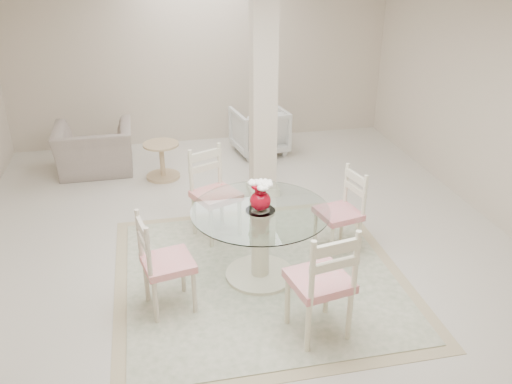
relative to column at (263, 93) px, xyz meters
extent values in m
plane|color=beige|center=(-0.50, -1.30, -1.35)|extent=(7.00, 7.00, 0.00)
cube|color=beige|center=(-0.50, 2.20, 0.00)|extent=(6.00, 0.02, 2.70)
cube|color=beige|center=(2.50, -1.30, 0.00)|extent=(0.02, 7.00, 2.70)
cube|color=beige|center=(0.00, 0.00, 0.00)|extent=(0.30, 0.30, 2.70)
cube|color=tan|center=(-0.45, -1.91, -1.35)|extent=(2.85, 2.85, 0.01)
cube|color=beige|center=(-0.45, -1.91, -1.34)|extent=(2.61, 2.61, 0.01)
cylinder|color=beige|center=(-0.45, -1.91, -1.32)|extent=(0.69, 0.69, 0.05)
cylinder|color=beige|center=(-0.45, -1.91, -0.96)|extent=(0.17, 0.17, 0.71)
cylinder|color=beige|center=(-0.45, -1.91, -0.62)|extent=(0.28, 0.28, 0.03)
cylinder|color=white|center=(-0.45, -1.91, -0.60)|extent=(1.31, 1.31, 0.01)
ellipsoid|color=#A00415|center=(-0.45, -1.91, -0.50)|extent=(0.20, 0.20, 0.19)
cylinder|color=#A00415|center=(-0.45, -1.91, -0.38)|extent=(0.11, 0.11, 0.06)
cylinder|color=#A00415|center=(-0.45, -1.91, -0.34)|extent=(0.17, 0.17, 0.02)
ellipsoid|color=white|center=(-0.45, -1.91, -0.31)|extent=(0.12, 0.12, 0.05)
ellipsoid|color=white|center=(-0.39, -1.89, -0.33)|extent=(0.12, 0.12, 0.05)
ellipsoid|color=white|center=(-0.50, -1.87, -0.32)|extent=(0.12, 0.12, 0.05)
ellipsoid|color=white|center=(-0.43, -1.97, -0.34)|extent=(0.12, 0.12, 0.05)
ellipsoid|color=white|center=(-0.40, -1.95, -0.32)|extent=(0.12, 0.12, 0.05)
cylinder|color=#EEE6C4|center=(0.25, -1.48, -1.14)|extent=(0.04, 0.04, 0.43)
cylinder|color=#EEE6C4|center=(0.33, -1.81, -1.14)|extent=(0.04, 0.04, 0.43)
cylinder|color=#EEE6C4|center=(0.58, -1.40, -1.14)|extent=(0.04, 0.04, 0.43)
cylinder|color=#EEE6C4|center=(0.66, -1.73, -1.14)|extent=(0.04, 0.04, 0.43)
cube|color=red|center=(0.45, -1.61, -0.89)|extent=(0.49, 0.49, 0.07)
cube|color=#EEE6C4|center=(0.64, -1.56, -0.58)|extent=(0.12, 0.37, 0.50)
cylinder|color=beige|center=(-0.84, -1.25, -1.12)|extent=(0.04, 0.04, 0.47)
cylinder|color=beige|center=(-0.51, -1.10, -1.12)|extent=(0.04, 0.04, 0.47)
cylinder|color=beige|center=(-0.99, -0.91, -1.12)|extent=(0.04, 0.04, 0.47)
cylinder|color=beige|center=(-0.66, -0.77, -1.12)|extent=(0.04, 0.04, 0.47)
cube|color=red|center=(-0.75, -1.01, -0.85)|extent=(0.59, 0.59, 0.07)
cube|color=beige|center=(-0.83, -0.82, -0.50)|extent=(0.39, 0.21, 0.55)
cylinder|color=beige|center=(-1.14, -2.35, -1.13)|extent=(0.04, 0.04, 0.45)
cylinder|color=beige|center=(-1.21, -2.00, -1.13)|extent=(0.04, 0.04, 0.45)
cylinder|color=beige|center=(-1.48, -2.42, -1.13)|extent=(0.04, 0.04, 0.45)
cylinder|color=beige|center=(-1.55, -2.08, -1.13)|extent=(0.04, 0.04, 0.45)
cube|color=red|center=(-1.35, -2.21, -0.87)|extent=(0.50, 0.50, 0.07)
cube|color=beige|center=(-1.54, -2.25, -0.55)|extent=(0.12, 0.39, 0.52)
cylinder|color=#F3EBC8|center=(0.01, -2.58, -1.10)|extent=(0.05, 0.05, 0.49)
cylinder|color=#F3EBC8|center=(-0.37, -2.66, -1.10)|extent=(0.05, 0.05, 0.49)
cylinder|color=#F3EBC8|center=(0.08, -2.96, -1.10)|extent=(0.05, 0.05, 0.49)
cylinder|color=#F3EBC8|center=(-0.30, -3.03, -1.10)|extent=(0.05, 0.05, 0.49)
cube|color=red|center=(-0.14, -2.81, -0.82)|extent=(0.55, 0.55, 0.07)
cube|color=#F3EBC8|center=(-0.10, -3.02, -0.46)|extent=(0.43, 0.13, 0.58)
imported|color=gray|center=(-2.18, 1.16, -1.01)|extent=(1.06, 0.93, 0.69)
imported|color=silver|center=(0.27, 1.45, -1.00)|extent=(0.87, 0.89, 0.71)
cylinder|color=tan|center=(-1.26, 0.76, -1.33)|extent=(0.47, 0.47, 0.04)
cylinder|color=tan|center=(-1.26, 0.76, -1.10)|extent=(0.07, 0.07, 0.45)
cylinder|color=tan|center=(-1.26, 0.76, -0.86)|extent=(0.49, 0.49, 0.03)
camera|label=1|loc=(-1.41, -6.32, 1.76)|focal=38.00mm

